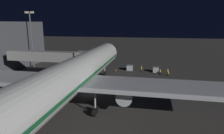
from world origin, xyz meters
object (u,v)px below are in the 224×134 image
object	(u,v)px
airliner_at_gate	(69,79)
baggage_container_mid_row	(156,70)
ground_crew_near_nose_gear	(141,69)
ground_crew_marshaller_fwd	(168,71)
traffic_cone_nose_port	(116,70)
apron_floodlight_mast	(31,36)
baggage_container_near_belt	(130,68)
jet_bridge	(54,57)
traffic_cone_nose_starboard	(102,70)
ground_crew_by_belt_loader	(160,72)
ground_crew_by_tug	(168,73)

from	to	relation	value
airliner_at_gate	baggage_container_mid_row	world-z (taller)	airliner_at_gate
baggage_container_mid_row	ground_crew_near_nose_gear	xyz separation A→B (m)	(4.30, 0.30, 0.20)
ground_crew_marshaller_fwd	traffic_cone_nose_port	world-z (taller)	ground_crew_marshaller_fwd
ground_crew_near_nose_gear	ground_crew_marshaller_fwd	xyz separation A→B (m)	(-7.47, 2.46, 0.12)
apron_floodlight_mast	baggage_container_near_belt	world-z (taller)	apron_floodlight_mast
jet_bridge	traffic_cone_nose_starboard	distance (m)	16.11
ground_crew_near_nose_gear	traffic_cone_nose_starboard	distance (m)	12.06
jet_bridge	traffic_cone_nose_port	size ratio (longest dim) A/B	40.84
apron_floodlight_mast	baggage_container_mid_row	bearing A→B (deg)	-178.41
baggage_container_mid_row	ground_crew_near_nose_gear	distance (m)	4.31
traffic_cone_nose_port	ground_crew_by_belt_loader	bearing A→B (deg)	171.82
ground_crew_by_tug	baggage_container_mid_row	bearing A→B (deg)	-54.84
ground_crew_marshaller_fwd	ground_crew_by_tug	bearing A→B (deg)	91.28
apron_floodlight_mast	ground_crew_marshaller_fwd	world-z (taller)	apron_floodlight_mast
jet_bridge	baggage_container_near_belt	bearing A→B (deg)	-143.63
airliner_at_gate	baggage_container_near_belt	size ratio (longest dim) A/B	32.87
baggage_container_mid_row	traffic_cone_nose_port	xyz separation A→B (m)	(11.91, 1.14, -0.44)
ground_crew_by_belt_loader	ground_crew_marshaller_fwd	world-z (taller)	ground_crew_marshaller_fwd
apron_floodlight_mast	baggage_container_near_belt	size ratio (longest dim) A/B	9.52
baggage_container_mid_row	ground_crew_marshaller_fwd	xyz separation A→B (m)	(-3.17, 2.76, 0.32)
ground_crew_by_belt_loader	ground_crew_by_tug	xyz separation A→B (m)	(-2.08, 1.54, 0.00)
ground_crew_marshaller_fwd	traffic_cone_nose_port	bearing A→B (deg)	-6.15
airliner_at_gate	apron_floodlight_mast	xyz separation A→B (m)	(25.50, -29.78, 4.56)
traffic_cone_nose_port	traffic_cone_nose_starboard	bearing A→B (deg)	0.00
apron_floodlight_mast	ground_crew_marshaller_fwd	size ratio (longest dim) A/B	9.50
baggage_container_near_belt	ground_crew_near_nose_gear	size ratio (longest dim) A/B	1.12
baggage_container_mid_row	airliner_at_gate	bearing A→B (deg)	65.44
ground_crew_marshaller_fwd	traffic_cone_nose_starboard	world-z (taller)	ground_crew_marshaller_fwd
ground_crew_by_tug	ground_crew_marshaller_fwd	bearing A→B (deg)	-88.72
baggage_container_mid_row	ground_crew_near_nose_gear	size ratio (longest dim) A/B	1.04
apron_floodlight_mast	ground_crew_by_belt_loader	bearing A→B (deg)	177.31
apron_floodlight_mast	airliner_at_gate	bearing A→B (deg)	130.57
baggage_container_near_belt	traffic_cone_nose_starboard	size ratio (longest dim) A/B	3.42
baggage_container_mid_row	ground_crew_marshaller_fwd	world-z (taller)	ground_crew_marshaller_fwd
ground_crew_near_nose_gear	traffic_cone_nose_starboard	size ratio (longest dim) A/B	3.05
baggage_container_near_belt	ground_crew_near_nose_gear	world-z (taller)	ground_crew_near_nose_gear
jet_bridge	apron_floodlight_mast	bearing A→B (deg)	-40.48
ground_crew_by_belt_loader	jet_bridge	bearing A→B (deg)	19.36
ground_crew_by_belt_loader	traffic_cone_nose_starboard	distance (m)	17.55
airliner_at_gate	traffic_cone_nose_port	distance (m)	30.33
baggage_container_near_belt	ground_crew_by_tug	bearing A→B (deg)	154.05
ground_crew_by_belt_loader	ground_crew_by_tug	size ratio (longest dim) A/B	1.00
baggage_container_mid_row	ground_crew_near_nose_gear	bearing A→B (deg)	3.97
traffic_cone_nose_starboard	baggage_container_near_belt	bearing A→B (deg)	-166.73
traffic_cone_nose_port	ground_crew_by_tug	bearing A→B (deg)	167.26
jet_bridge	traffic_cone_nose_port	world-z (taller)	jet_bridge
jet_bridge	ground_crew_marshaller_fwd	world-z (taller)	jet_bridge
ground_crew_near_nose_gear	ground_crew_by_tug	distance (m)	8.63
ground_crew_by_belt_loader	baggage_container_mid_row	bearing A→B (deg)	-69.52
ground_crew_by_belt_loader	ground_crew_by_tug	bearing A→B (deg)	143.46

